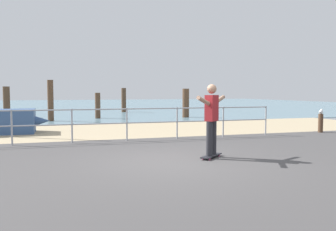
{
  "coord_description": "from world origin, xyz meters",
  "views": [
    {
      "loc": [
        -2.48,
        -7.43,
        1.57
      ],
      "look_at": [
        0.48,
        2.0,
        0.9
      ],
      "focal_mm": 38.22,
      "sensor_mm": 36.0,
      "label": 1
    }
  ],
  "objects_px": {
    "skateboard": "(211,156)",
    "bollard_short": "(321,123)",
    "seagull": "(321,112)",
    "skateboarder": "(212,115)"
  },
  "relations": [
    {
      "from": "skateboard",
      "to": "bollard_short",
      "type": "height_order",
      "value": "bollard_short"
    },
    {
      "from": "seagull",
      "to": "bollard_short",
      "type": "bearing_deg",
      "value": -136.96
    },
    {
      "from": "skateboard",
      "to": "seagull",
      "type": "xyz_separation_m",
      "value": [
        6.11,
        3.55,
        0.73
      ]
    },
    {
      "from": "skateboard",
      "to": "bollard_short",
      "type": "xyz_separation_m",
      "value": [
        6.1,
        3.54,
        0.29
      ]
    },
    {
      "from": "skateboard",
      "to": "bollard_short",
      "type": "relative_size",
      "value": 1.01
    },
    {
      "from": "skateboarder",
      "to": "seagull",
      "type": "relative_size",
      "value": 4.23
    },
    {
      "from": "skateboard",
      "to": "skateboarder",
      "type": "distance_m",
      "value": 0.95
    },
    {
      "from": "skateboard",
      "to": "skateboarder",
      "type": "xyz_separation_m",
      "value": [
        -0.0,
        -0.0,
        0.95
      ]
    },
    {
      "from": "bollard_short",
      "to": "seagull",
      "type": "bearing_deg",
      "value": 43.04
    },
    {
      "from": "skateboarder",
      "to": "skateboard",
      "type": "bearing_deg",
      "value": 4.76
    }
  ]
}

